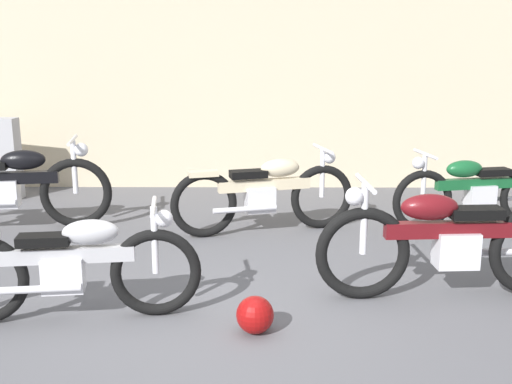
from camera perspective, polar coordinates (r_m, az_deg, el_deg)
The scene contains 8 objects.
ground_plane at distance 4.83m, azimuth -3.04°, elevation -11.31°, with size 40.00×40.00×0.00m, color #56565B.
building_wall at distance 8.88m, azimuth -1.41°, elevation 9.48°, with size 18.00×0.30×2.80m, color beige.
helmet at distance 4.57m, azimuth -0.09°, elevation -10.90°, with size 0.27×0.27×0.27m, color maroon.
motorcycle_silver at distance 4.86m, azimuth -16.12°, elevation -6.38°, with size 1.91×0.56×0.86m.
motorcycle_maroon at distance 5.29m, azimuth 16.75°, elevation -4.24°, with size 2.15×0.60×0.96m.
motorcycle_black at distance 7.34m, azimuth -21.18°, elevation 0.41°, with size 2.19×0.67×0.99m.
motorcycle_cream at distance 6.76m, azimuth 0.88°, elevation -0.10°, with size 1.95×0.75×0.90m.
motorcycle_green at distance 7.31m, azimuth 18.97°, elevation 0.05°, with size 1.90×0.63×0.86m.
Camera 1 is at (0.29, -4.37, 2.03)m, focal length 44.86 mm.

